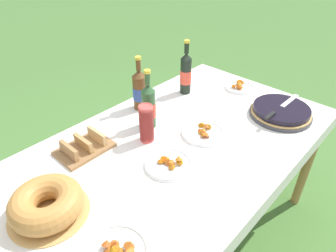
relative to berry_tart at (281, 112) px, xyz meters
name	(u,v)px	position (x,y,z in m)	size (l,w,h in m)	color
ground_plane	(171,240)	(-0.63, 0.27, -0.81)	(16.00, 16.00, 0.00)	#4C7A38
garden_table	(172,157)	(-0.63, 0.27, -0.10)	(1.84, 1.02, 0.77)	#A87A47
tablecloth	(172,148)	(-0.63, 0.27, -0.04)	(1.85, 1.03, 0.10)	white
berry_tart	(281,112)	(0.00, 0.00, 0.00)	(0.35, 0.35, 0.06)	#38383D
serving_knife	(280,108)	(-0.03, 0.00, 0.04)	(0.38, 0.03, 0.01)	silver
bundt_cake	(47,204)	(-1.26, 0.34, 0.03)	(0.31, 0.31, 0.11)	tan
cup_stack	(146,124)	(-0.68, 0.40, 0.07)	(0.07, 0.07, 0.20)	#E04C47
cider_bottle_green	(149,106)	(-0.58, 0.48, 0.10)	(0.08, 0.08, 0.33)	#2D562D
cider_bottle_amber	(140,90)	(-0.48, 0.66, 0.09)	(0.08, 0.08, 0.32)	brown
juice_bottle_red	(186,73)	(-0.15, 0.59, 0.11)	(0.07, 0.07, 0.35)	black
snack_plate_near	(203,133)	(-0.45, 0.22, -0.02)	(0.23, 0.23, 0.05)	white
snack_plate_left	(239,86)	(0.13, 0.35, -0.01)	(0.19, 0.19, 0.06)	white
snack_plate_right	(169,164)	(-0.75, 0.18, -0.02)	(0.22, 0.22, 0.06)	white
bread_board	(84,147)	(-0.94, 0.56, -0.01)	(0.26, 0.18, 0.07)	olive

